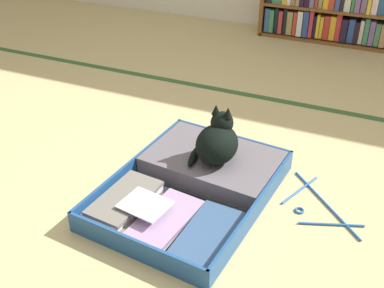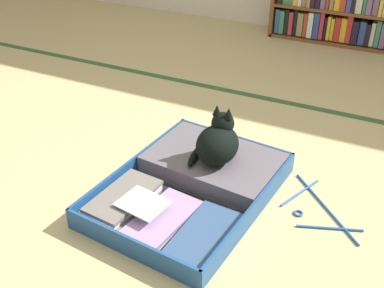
% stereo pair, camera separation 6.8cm
% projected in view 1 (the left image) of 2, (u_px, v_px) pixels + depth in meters
% --- Properties ---
extents(ground_plane, '(10.00, 10.00, 0.00)m').
position_uv_depth(ground_plane, '(177.00, 203.00, 2.02)').
color(ground_plane, tan).
extents(tatami_border, '(4.80, 0.05, 0.00)m').
position_uv_depth(tatami_border, '(254.00, 96.00, 2.87)').
color(tatami_border, '#305329').
rests_on(tatami_border, ground_plane).
extents(open_suitcase, '(0.69, 0.90, 0.10)m').
position_uv_depth(open_suitcase, '(197.00, 181.00, 2.08)').
color(open_suitcase, navy).
rests_on(open_suitcase, ground_plane).
extents(black_cat, '(0.22, 0.23, 0.25)m').
position_uv_depth(black_cat, '(218.00, 142.00, 2.08)').
color(black_cat, black).
rests_on(black_cat, open_suitcase).
extents(clothes_hanger, '(0.34, 0.35, 0.01)m').
position_uv_depth(clothes_hanger, '(317.00, 206.00, 1.99)').
color(clothes_hanger, '#24569B').
rests_on(clothes_hanger, ground_plane).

